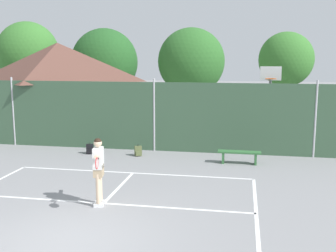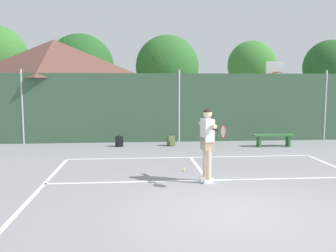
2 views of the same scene
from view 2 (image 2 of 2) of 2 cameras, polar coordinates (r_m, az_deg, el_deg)
ground_plane at (r=7.34m, az=9.90°, el=-13.14°), size 120.00×120.00×0.00m
court_markings at (r=7.94m, az=8.69°, el=-11.59°), size 8.30×11.10×0.01m
chainlink_fence at (r=15.82m, az=1.70°, el=2.83°), size 26.09×0.09×3.07m
basketball_hoop at (r=18.62m, az=16.07°, el=5.73°), size 0.90×0.67×3.55m
clubhouse_building at (r=19.59m, az=-16.99°, el=6.06°), size 6.75×5.51×4.68m
treeline_backdrop at (r=25.50m, az=-3.76°, el=9.36°), size 27.06×4.00×6.34m
tennis_player at (r=9.25m, az=6.11°, el=-1.93°), size 0.42×1.41×1.85m
tennis_ball at (r=10.56m, az=2.44°, el=-6.81°), size 0.07×0.07×0.07m
backpack_black at (r=14.80m, az=-7.50°, el=-2.41°), size 0.32×0.30×0.46m
backpack_olive at (r=14.86m, az=0.47°, el=-2.33°), size 0.33×0.32×0.46m
courtside_bench at (r=15.26m, az=15.95°, el=-1.71°), size 1.60×0.36×0.48m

